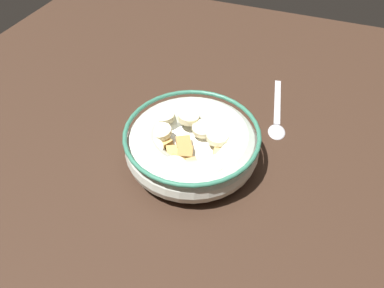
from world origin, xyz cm
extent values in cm
cube|color=#332116|center=(0.00, 0.00, -1.00)|extent=(103.41, 103.41, 2.00)
cylinder|color=beige|center=(0.00, 0.00, 0.30)|extent=(10.17, 10.17, 0.60)
torus|color=beige|center=(0.00, 0.00, 2.73)|extent=(18.49, 18.49, 5.47)
torus|color=#337259|center=(0.00, 0.00, 5.17)|extent=(18.54, 18.54, 0.60)
cylinder|color=white|center=(0.00, 0.00, 2.91)|extent=(15.21, 15.21, 0.40)
cube|color=tan|center=(4.49, -1.16, 3.75)|extent=(2.51, 2.45, 1.11)
cube|color=#AD7F42|center=(-0.85, -0.94, 3.75)|extent=(2.74, 2.76, 1.02)
cube|color=tan|center=(-2.24, -5.73, 3.51)|extent=(2.54, 2.60, 1.11)
cube|color=tan|center=(-3.56, -1.75, 3.70)|extent=(2.73, 2.72, 0.98)
cube|color=#B78947|center=(0.76, 3.04, 3.58)|extent=(2.09, 2.06, 0.97)
cube|color=#B78947|center=(-0.54, -4.67, 3.74)|extent=(2.32, 2.34, 0.94)
cube|color=tan|center=(1.45, -4.28, 3.66)|extent=(2.83, 2.84, 1.03)
cube|color=tan|center=(-5.44, 3.59, 3.67)|extent=(2.23, 2.14, 1.14)
cube|color=#B78947|center=(5.72, 1.65, 3.62)|extent=(2.44, 2.49, 1.05)
cube|color=#B78947|center=(3.60, 1.42, 3.58)|extent=(2.69, 2.71, 0.98)
cube|color=tan|center=(-1.47, -2.82, 3.46)|extent=(2.71, 2.76, 1.16)
cube|color=tan|center=(-0.25, 5.54, 3.59)|extent=(2.68, 2.73, 1.12)
cube|color=#AD7F42|center=(0.48, -2.50, 3.69)|extent=(2.47, 2.47, 0.90)
cylinder|color=#F4EABC|center=(4.48, -4.14, 4.77)|extent=(4.26, 4.20, 1.35)
cylinder|color=#F4EABC|center=(5.85, 1.15, 4.52)|extent=(3.80, 3.75, 1.10)
cylinder|color=#F4EABC|center=(3.35, 0.75, 4.90)|extent=(3.97, 3.97, 1.05)
cylinder|color=#F4EABC|center=(-3.98, -4.09, 4.57)|extent=(3.87, 3.88, 1.27)
cylinder|color=beige|center=(-1.66, 2.97, 4.91)|extent=(4.04, 4.08, 1.22)
cylinder|color=#F9EFC6|center=(-0.01, -6.06, 4.76)|extent=(4.22, 4.20, 1.11)
cylinder|color=#F4EABC|center=(-5.05, 2.01, 4.74)|extent=(3.73, 3.72, 1.22)
cylinder|color=#F4EABC|center=(0.85, 1.96, 4.48)|extent=(3.72, 3.77, 1.21)
cylinder|color=#F9EFC6|center=(-4.19, -0.93, 4.74)|extent=(3.81, 3.78, 1.28)
ellipsoid|color=#B7B7BC|center=(10.25, 9.90, 0.40)|extent=(3.27, 3.96, 0.80)
cube|color=#B7B7BC|center=(8.83, 17.45, 0.18)|extent=(3.16, 11.82, 0.36)
camera|label=1|loc=(12.47, -32.41, 38.06)|focal=33.47mm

